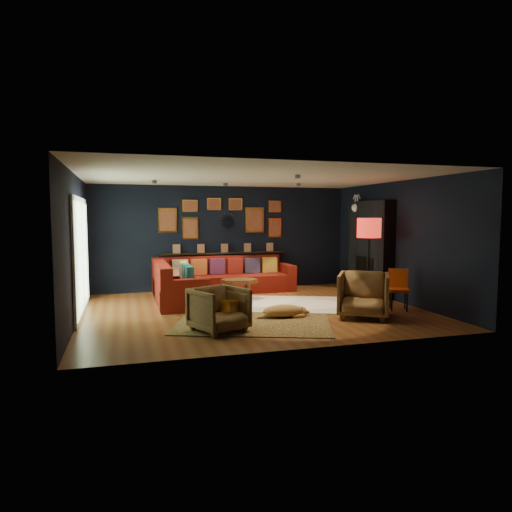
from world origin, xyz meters
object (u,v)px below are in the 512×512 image
object	(u,v)px
orange_chair	(399,286)
floor_lamp	(369,231)
gold_stool	(231,314)
armchair_right	(363,293)
coffee_table	(239,283)
armchair_left	(219,307)
pouf	(235,291)
dog	(283,309)
sectional	(207,282)

from	to	relation	value
orange_chair	floor_lamp	xyz separation A→B (m)	(-0.28, 0.70, 1.06)
gold_stool	armchair_right	bearing A→B (deg)	2.12
armchair_right	floor_lamp	size ratio (longest dim) A/B	0.50
armchair_right	floor_lamp	xyz separation A→B (m)	(0.75, 1.15, 1.08)
coffee_table	armchair_left	bearing A→B (deg)	-110.77
pouf	dog	size ratio (longest dim) A/B	0.50
gold_stool	floor_lamp	bearing A→B (deg)	20.85
pouf	orange_chair	xyz separation A→B (m)	(2.89, -1.87, 0.27)
armchair_left	dog	distance (m)	1.48
coffee_table	dog	world-z (taller)	coffee_table
gold_stool	orange_chair	bearing A→B (deg)	8.75
armchair_right	dog	size ratio (longest dim) A/B	0.89
dog	gold_stool	bearing A→B (deg)	-153.29
sectional	pouf	size ratio (longest dim) A/B	6.67
sectional	orange_chair	bearing A→B (deg)	-36.99
armchair_right	pouf	bearing A→B (deg)	160.37
armchair_left	gold_stool	bearing A→B (deg)	14.99
armchair_left	dog	world-z (taller)	armchair_left
sectional	floor_lamp	size ratio (longest dim) A/B	1.88
pouf	armchair_left	xyz separation A→B (m)	(-0.89, -2.61, 0.19)
coffee_table	gold_stool	xyz separation A→B (m)	(-0.76, -2.43, -0.14)
armchair_right	gold_stool	size ratio (longest dim) A/B	1.91
sectional	dog	xyz separation A→B (m)	(0.93, -2.66, -0.15)
floor_lamp	dog	size ratio (longest dim) A/B	1.78
coffee_table	armchair_left	size ratio (longest dim) A/B	1.17
armchair_left	orange_chair	world-z (taller)	orange_chair
floor_lamp	dog	xyz separation A→B (m)	(-2.19, -0.80, -1.36)
coffee_table	armchair_right	xyz separation A→B (m)	(1.75, -2.34, 0.08)
coffee_table	floor_lamp	world-z (taller)	floor_lamp
gold_stool	floor_lamp	world-z (taller)	floor_lamp
dog	pouf	bearing A→B (deg)	106.29
pouf	floor_lamp	bearing A→B (deg)	-24.14
floor_lamp	dog	distance (m)	2.70
armchair_left	armchair_right	xyz separation A→B (m)	(2.75, 0.29, 0.06)
orange_chair	dog	distance (m)	2.49
armchair_left	gold_stool	distance (m)	0.34
pouf	floor_lamp	xyz separation A→B (m)	(2.61, -1.17, 1.33)
sectional	armchair_left	size ratio (longest dim) A/B	4.32
orange_chair	floor_lamp	size ratio (longest dim) A/B	0.44
sectional	armchair_right	size ratio (longest dim) A/B	3.75
coffee_table	armchair_left	distance (m)	2.81
armchair_left	orange_chair	size ratio (longest dim) A/B	0.98
pouf	armchair_right	distance (m)	2.98
coffee_table	dog	size ratio (longest dim) A/B	0.90
floor_lamp	dog	world-z (taller)	floor_lamp
armchair_right	gold_stool	world-z (taller)	armchair_right
gold_stool	orange_chair	size ratio (longest dim) A/B	0.59
sectional	coffee_table	xyz separation A→B (m)	(0.61, -0.67, 0.05)
floor_lamp	pouf	bearing A→B (deg)	155.86
armchair_left	floor_lamp	bearing A→B (deg)	-2.16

